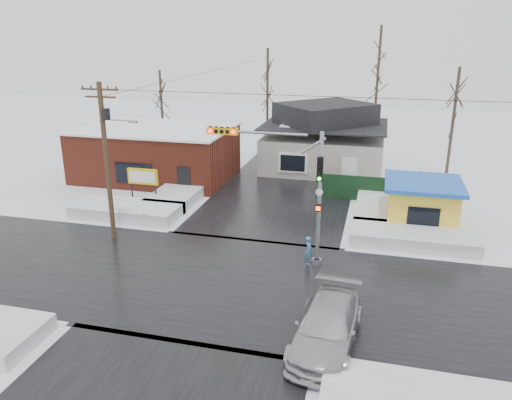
% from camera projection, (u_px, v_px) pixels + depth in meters
% --- Properties ---
extents(ground, '(120.00, 120.00, 0.00)m').
position_uv_depth(ground, '(226.00, 282.00, 24.25)').
color(ground, white).
rests_on(ground, ground).
extents(road_ns, '(10.00, 120.00, 0.02)m').
position_uv_depth(road_ns, '(226.00, 282.00, 24.25)').
color(road_ns, black).
rests_on(road_ns, ground).
extents(road_ew, '(120.00, 10.00, 0.02)m').
position_uv_depth(road_ew, '(226.00, 282.00, 24.25)').
color(road_ew, black).
rests_on(road_ew, ground).
extents(snowbank_nw, '(7.00, 3.00, 0.80)m').
position_uv_depth(snowbank_nw, '(127.00, 210.00, 32.64)').
color(snowbank_nw, white).
rests_on(snowbank_nw, ground).
extents(snowbank_ne, '(7.00, 3.00, 0.80)m').
position_uv_depth(snowbank_ne, '(413.00, 237.00, 28.44)').
color(snowbank_ne, white).
rests_on(snowbank_ne, ground).
extents(snowbank_nside_w, '(3.00, 8.00, 0.80)m').
position_uv_depth(snowbank_nside_w, '(185.00, 190.00, 36.75)').
color(snowbank_nside_w, white).
rests_on(snowbank_nside_w, ground).
extents(snowbank_nside_e, '(3.00, 8.00, 0.80)m').
position_uv_depth(snowbank_nside_e, '(379.00, 206.00, 33.49)').
color(snowbank_nside_e, white).
rests_on(snowbank_nside_e, ground).
extents(traffic_signal, '(6.05, 0.68, 7.00)m').
position_uv_depth(traffic_signal, '(289.00, 179.00, 24.93)').
color(traffic_signal, gray).
rests_on(traffic_signal, ground).
extents(utility_pole, '(3.15, 0.44, 9.00)m').
position_uv_depth(utility_pole, '(107.00, 153.00, 27.65)').
color(utility_pole, '#382619').
rests_on(utility_pole, ground).
extents(brick_building, '(12.20, 8.20, 4.12)m').
position_uv_depth(brick_building, '(156.00, 152.00, 40.80)').
color(brick_building, maroon).
rests_on(brick_building, ground).
extents(marquee_sign, '(2.20, 0.21, 2.55)m').
position_uv_depth(marquee_sign, '(143.00, 178.00, 34.43)').
color(marquee_sign, black).
rests_on(marquee_sign, ground).
extents(house, '(10.40, 8.40, 5.76)m').
position_uv_depth(house, '(324.00, 139.00, 43.09)').
color(house, '#ACA79B').
rests_on(house, ground).
extents(kiosk, '(4.60, 4.60, 2.88)m').
position_uv_depth(kiosk, '(422.00, 203.00, 30.72)').
color(kiosk, yellow).
rests_on(kiosk, ground).
extents(fence, '(8.00, 0.12, 1.80)m').
position_uv_depth(fence, '(373.00, 189.00, 35.27)').
color(fence, black).
rests_on(fence, ground).
extents(tree_far_left, '(3.00, 3.00, 10.00)m').
position_uv_depth(tree_far_left, '(268.00, 71.00, 46.43)').
color(tree_far_left, '#332821').
rests_on(tree_far_left, ground).
extents(tree_far_mid, '(3.00, 3.00, 12.00)m').
position_uv_depth(tree_far_mid, '(380.00, 53.00, 45.41)').
color(tree_far_mid, '#332821').
rests_on(tree_far_mid, ground).
extents(tree_far_right, '(3.00, 3.00, 9.00)m').
position_uv_depth(tree_far_right, '(457.00, 92.00, 37.46)').
color(tree_far_right, '#332821').
rests_on(tree_far_right, ground).
extents(tree_far_west, '(3.00, 3.00, 8.00)m').
position_uv_depth(tree_far_west, '(161.00, 88.00, 47.45)').
color(tree_far_west, '#332821').
rests_on(tree_far_west, ground).
extents(pedestrian, '(0.42, 0.58, 1.50)m').
position_uv_depth(pedestrian, '(309.00, 250.00, 25.90)').
color(pedestrian, '#4176B6').
rests_on(pedestrian, ground).
extents(car, '(2.68, 5.81, 1.65)m').
position_uv_depth(car, '(327.00, 327.00, 19.12)').
color(car, '#AFB3B7').
rests_on(car, ground).
extents(shopping_bag, '(0.30, 0.19, 0.35)m').
position_uv_depth(shopping_bag, '(317.00, 262.00, 25.91)').
color(shopping_bag, black).
rests_on(shopping_bag, ground).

